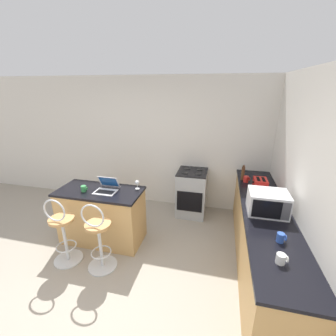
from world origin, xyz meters
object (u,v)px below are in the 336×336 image
Objects in this scene: wine_glass_tall at (137,183)px; mug_white at (281,259)px; bar_stool_far at (99,238)px; toaster at (260,185)px; pepper_mill at (243,173)px; laptop at (107,187)px; bar_stool_near at (63,232)px; stove_range at (192,193)px; mug_green at (84,189)px; mug_red at (246,179)px; mug_blue at (281,238)px; microwave at (268,203)px.

wine_glass_tall is 2.16m from mug_white.
wine_glass_tall is (0.28, 0.77, 0.50)m from bar_stool_far.
pepper_mill is at bearing 122.57° from toaster.
bar_stool_far is at bearing -141.21° from pepper_mill.
wine_glass_tall is (0.43, 0.17, 0.05)m from laptop.
bar_stool_near reaches higher than stove_range.
toaster is (2.67, 1.16, 0.49)m from bar_stool_near.
pepper_mill reaches higher than wine_glass_tall.
bar_stool_far is at bearing -45.97° from mug_green.
wine_glass_tall is 1.42× the size of mug_white.
wine_glass_tall is (-0.73, -0.96, 0.54)m from stove_range.
wine_glass_tall is at bearing 19.63° from mug_green.
laptop is (0.40, 0.60, 0.45)m from bar_stool_near.
laptop is at bearing -158.00° from mug_red.
bar_stool_near is 10.60× the size of mug_green.
wine_glass_tall is (-1.84, -0.40, 0.01)m from toaster.
stove_range is 1.32m from wine_glass_tall.
bar_stool_near is 2.71m from mug_white.
stove_range is 2.21m from mug_blue.
wine_glass_tall is at bearing -127.35° from stove_range.
wine_glass_tall reaches higher than mug_green.
mug_white is at bearing -11.22° from bar_stool_far.
mug_white is (-0.03, -1.58, -0.04)m from toaster.
bar_stool_near is at bearing 171.08° from mug_white.
laptop is 2.31× the size of wine_glass_tall.
microwave is 1.73× the size of pepper_mill.
microwave is at bearing -0.35° from mug_green.
toaster is 0.33m from mug_red.
bar_stool_near is at bearing -156.45° from toaster.
laptop is 2.46m from mug_white.
microwave is at bearing -78.14° from pepper_mill.
microwave reaches higher than mug_white.
bar_stool_far is 2.21× the size of microwave.
mug_white reaches higher than stove_range.
mug_red is at bearing 30.07° from bar_stool_near.
bar_stool_near is 7.32× the size of wine_glass_tall.
mug_white is at bearing -101.36° from mug_blue.
mug_blue is (0.04, -0.58, -0.09)m from microwave.
pepper_mill reaches higher than stove_range.
mug_red is at bearing 22.00° from laptop.
bar_stool_far is at bearing 0.00° from bar_stool_near.
stove_range is 1.99m from mug_green.
bar_stool_far is at bearing -167.15° from microwave.
bar_stool_far is at bearing -143.40° from mug_red.
microwave is 0.98m from mug_red.
stove_range is at bearing 47.91° from bar_stool_near.
mug_green is at bearing 167.33° from mug_blue.
wine_glass_tall is (0.83, 0.77, 0.50)m from bar_stool_near.
bar_stool_far is at bearing 177.48° from mug_blue.
mug_blue is at bearing -80.83° from pepper_mill.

